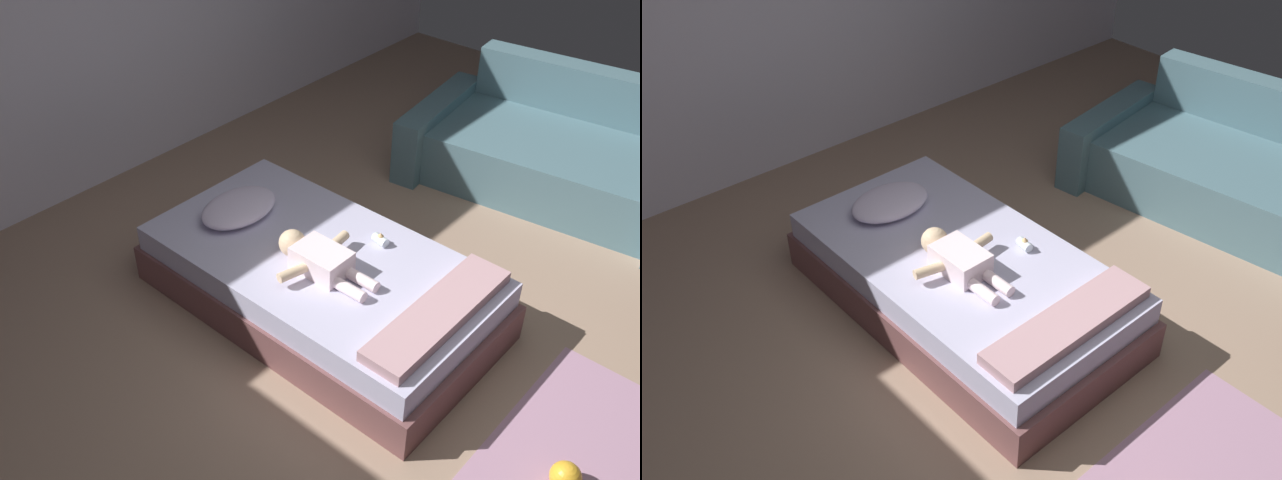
{
  "view_description": "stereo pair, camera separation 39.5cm",
  "coord_description": "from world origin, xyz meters",
  "views": [
    {
      "loc": [
        -2.38,
        -1.32,
        2.9
      ],
      "look_at": [
        0.01,
        0.81,
        0.49
      ],
      "focal_mm": 40.55,
      "sensor_mm": 36.0,
      "label": 1
    },
    {
      "loc": [
        -2.1,
        -1.6,
        2.9
      ],
      "look_at": [
        0.01,
        0.81,
        0.49
      ],
      "focal_mm": 40.55,
      "sensor_mm": 36.0,
      "label": 2
    }
  ],
  "objects": [
    {
      "name": "rug",
      "position": [
        -0.0,
        -0.97,
        0.0
      ],
      "size": [
        1.33,
        1.05,
        0.01
      ],
      "color": "#AA7E97",
      "rests_on": "ground_plane"
    },
    {
      "name": "baby",
      "position": [
        -0.09,
        0.74,
        0.46
      ],
      "size": [
        0.54,
        0.63,
        0.16
      ],
      "color": "white",
      "rests_on": "bed"
    },
    {
      "name": "toothbrush",
      "position": [
        0.09,
        0.88,
        0.4
      ],
      "size": [
        0.03,
        0.13,
        0.02
      ],
      "color": "#3E8EE0",
      "rests_on": "bed"
    },
    {
      "name": "bed",
      "position": [
        0.01,
        0.81,
        0.19
      ],
      "size": [
        1.11,
        2.05,
        0.39
      ],
      "color": "brown",
      "rests_on": "ground_plane"
    },
    {
      "name": "blanket",
      "position": [
        0.01,
        0.01,
        0.43
      ],
      "size": [
        1.0,
        0.25,
        0.07
      ],
      "color": "#BE9197",
      "rests_on": "bed"
    },
    {
      "name": "toy_ball",
      "position": [
        -0.18,
        -0.84,
        0.08
      ],
      "size": [
        0.14,
        0.14,
        0.14
      ],
      "primitive_type": "sphere",
      "color": "gold",
      "rests_on": "rug"
    },
    {
      "name": "pillow",
      "position": [
        -0.03,
        1.43,
        0.45
      ],
      "size": [
        0.51,
        0.35,
        0.11
      ],
      "color": "silver",
      "rests_on": "bed"
    },
    {
      "name": "baby_bottle",
      "position": [
        0.31,
        0.62,
        0.43
      ],
      "size": [
        0.07,
        0.1,
        0.08
      ],
      "color": "white",
      "rests_on": "bed"
    },
    {
      "name": "ground_plane",
      "position": [
        0.0,
        0.0,
        0.0
      ],
      "size": [
        8.0,
        8.0,
        0.0
      ],
      "primitive_type": "plane",
      "color": "#9B7D66"
    },
    {
      "name": "couch",
      "position": [
        2.17,
        0.42,
        0.26
      ],
      "size": [
        1.39,
        2.15,
        0.77
      ],
      "color": "slate",
      "rests_on": "ground_plane"
    }
  ]
}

